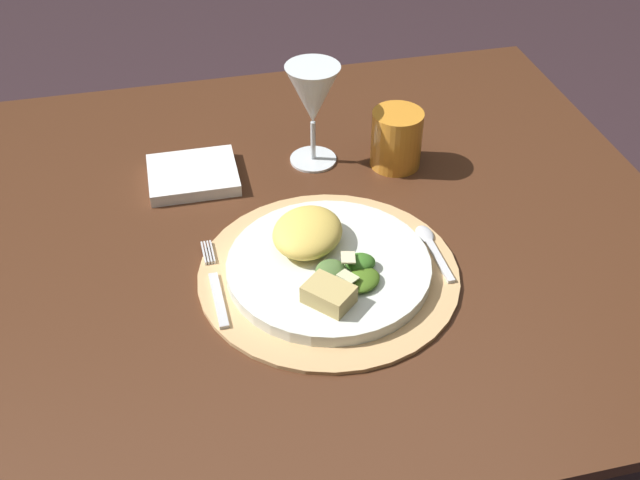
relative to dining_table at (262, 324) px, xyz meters
name	(u,v)px	position (x,y,z in m)	size (l,w,h in m)	color
dining_table	(262,324)	(0.00, 0.00, 0.00)	(1.22, 0.93, 0.75)	#4B2918
placemat	(329,273)	(0.08, -0.11, 0.19)	(0.34, 0.34, 0.01)	tan
dinner_plate	(329,267)	(0.08, -0.11, 0.20)	(0.27, 0.27, 0.02)	silver
pasta_serving	(308,232)	(0.06, -0.07, 0.23)	(0.11, 0.09, 0.04)	#ECC457
salad_greens	(351,271)	(0.10, -0.15, 0.22)	(0.09, 0.08, 0.02)	#4B6B33
bread_piece	(329,294)	(0.06, -0.19, 0.22)	(0.06, 0.04, 0.02)	tan
fork	(216,287)	(-0.07, -0.11, 0.20)	(0.02, 0.17, 0.00)	silver
spoon	(430,244)	(0.23, -0.09, 0.20)	(0.02, 0.12, 0.01)	silver
napkin	(193,175)	(-0.07, 0.15, 0.20)	(0.13, 0.12, 0.02)	white
wine_glass	(313,97)	(0.12, 0.16, 0.30)	(0.08, 0.08, 0.16)	silver
amber_tumbler	(396,139)	(0.24, 0.12, 0.23)	(0.08, 0.08, 0.09)	orange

